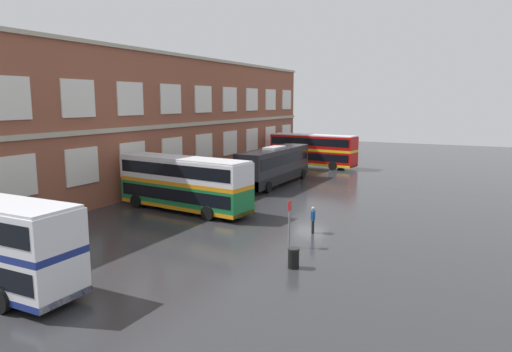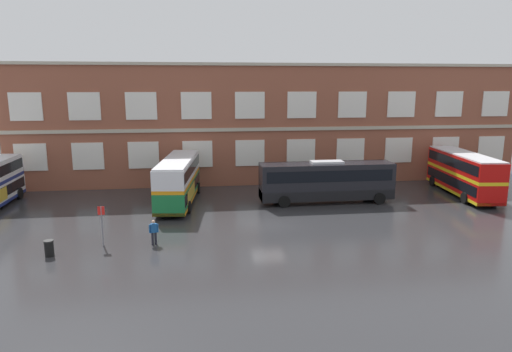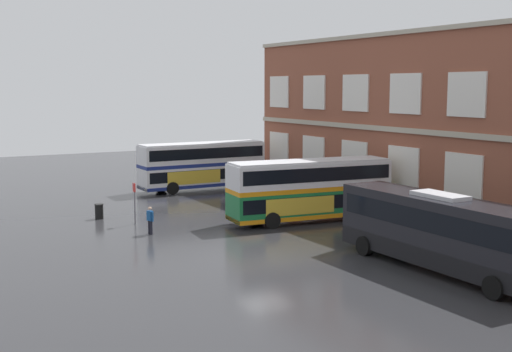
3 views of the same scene
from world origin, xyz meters
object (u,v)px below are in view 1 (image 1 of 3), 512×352
Objects in this scene: double_decker_middle at (184,183)px; waiting_passenger at (313,219)px; bus_stand_flag at (289,219)px; double_decker_far at (313,150)px; station_litter_bin at (294,258)px; touring_coach at (274,166)px.

double_decker_middle is 6.60× the size of waiting_passenger.
bus_stand_flag reaches higher than waiting_passenger.
double_decker_middle is 27.05m from double_decker_far.
double_decker_far is at bearing 20.07° from waiting_passenger.
double_decker_middle and double_decker_far have the same top height.
double_decker_far is 4.15× the size of bus_stand_flag.
double_decker_middle is 14.29m from station_litter_bin.
waiting_passenger is (-14.49, -9.33, -0.98)m from touring_coach.
double_decker_middle is 13.29m from touring_coach.
touring_coach is 11.65× the size of station_litter_bin.
double_decker_far is 0.93× the size of touring_coach.
bus_stand_flag is 3.50m from station_litter_bin.
double_decker_far reaches higher than bus_stand_flag.
station_litter_bin is at bearing -168.49° from waiting_passenger.
bus_stand_flag is at bearing 176.50° from waiting_passenger.
bus_stand_flag reaches higher than station_litter_bin.
waiting_passenger is 1.65× the size of station_litter_bin.
station_litter_bin is at bearing -122.31° from double_decker_middle.
double_decker_middle reaches higher than touring_coach.
double_decker_far is (27.05, -0.36, 0.00)m from double_decker_middle.
waiting_passenger is at bearing -3.50° from bus_stand_flag.
double_decker_middle reaches higher than station_litter_bin.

